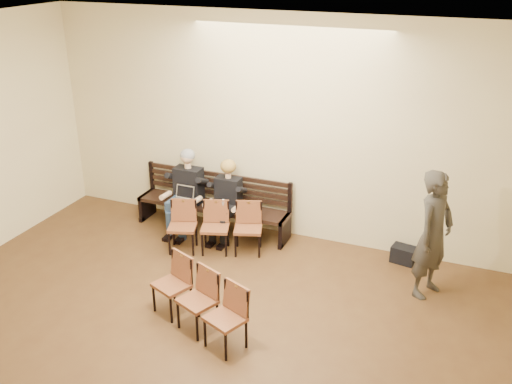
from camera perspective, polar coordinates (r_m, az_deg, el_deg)
room_walls at (r=4.93m, az=-12.93°, el=1.29°), size 8.02×10.01×3.51m
bench at (r=9.44m, az=-4.33°, el=-2.51°), size 2.60×0.90×0.45m
seated_man at (r=9.33m, az=-7.01°, el=0.09°), size 0.56×0.77×1.34m
seated_woman at (r=9.07m, az=-3.01°, el=-1.12°), size 0.50×0.69×1.16m
laptop at (r=9.18m, az=-7.46°, el=-1.08°), size 0.35×0.30×0.23m
water_bottle at (r=8.79m, az=-3.27°, el=-2.11°), size 0.07×0.07×0.21m
bag at (r=8.79m, az=14.53°, el=-6.06°), size 0.38×0.29×0.25m
passerby at (r=7.73m, az=17.43°, el=-3.21°), size 0.75×0.88×2.03m
chair_row_front at (r=8.70m, az=-4.11°, el=-3.63°), size 1.48×0.86×0.79m
chair_row_back at (r=7.04m, az=-5.90°, el=-10.82°), size 1.47×0.94×0.79m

